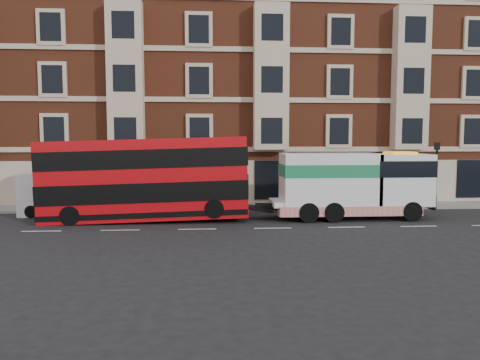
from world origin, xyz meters
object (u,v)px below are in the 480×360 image
(double_decker_bus, at_px, (145,178))
(tow_truck, at_px, (351,184))
(pedestrian, at_px, (149,193))
(box_van, at_px, (64,195))

(double_decker_bus, xyz_separation_m, tow_truck, (12.06, -0.00, -0.44))
(double_decker_bus, xyz_separation_m, pedestrian, (-0.38, 4.73, -1.43))
(double_decker_bus, bearing_deg, tow_truck, -0.00)
(box_van, height_order, pedestrian, box_van)
(box_van, xyz_separation_m, pedestrian, (4.91, 2.46, -0.21))
(double_decker_bus, height_order, box_van, double_decker_bus)
(double_decker_bus, bearing_deg, pedestrian, 94.57)
(double_decker_bus, relative_size, box_van, 2.24)
(pedestrian, bearing_deg, double_decker_bus, -88.00)
(tow_truck, xyz_separation_m, box_van, (-17.35, 2.27, -0.78))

